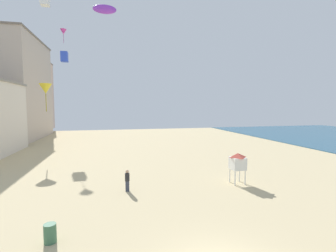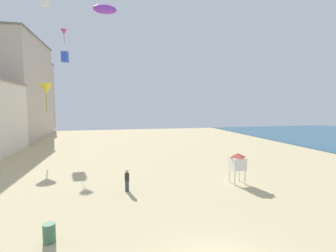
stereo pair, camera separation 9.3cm
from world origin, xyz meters
name	(u,v)px [view 2 (the right image)]	position (x,y,z in m)	size (l,w,h in m)	color
boardwalk_hotel_far	(28,95)	(-26.05, 63.42, 9.44)	(10.29, 14.54, 18.87)	beige
kite_flyer	(127,179)	(-2.94, 9.96, 0.92)	(0.34, 0.34, 1.64)	#383D4C
lifeguard_stand	(237,162)	(6.04, 9.81, 1.84)	(1.10, 1.10, 2.55)	white
beach_trash_bin	(49,233)	(-6.87, 3.83, 0.45)	(0.56, 0.56, 0.90)	#3D6B4C
kite_magenta_delta	(64,32)	(-11.47, 34.91, 18.45)	(0.97, 0.97, 2.21)	#DB3D9E
kite_blue_box	(65,57)	(-11.18, 33.40, 14.19)	(1.01, 1.01, 1.59)	blue
kite_purple_parafoil_2	(105,9)	(-4.63, 22.71, 17.93)	(2.76, 0.77, 1.07)	purple
kite_yellow_delta	(46,89)	(-12.10, 25.31, 8.60)	(1.55, 1.55, 3.52)	yellow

